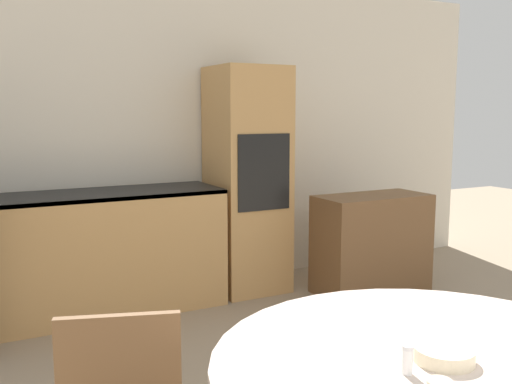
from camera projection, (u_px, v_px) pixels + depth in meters
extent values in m
cube|color=silver|center=(145.00, 135.00, 4.61)|extent=(6.82, 0.05, 2.60)
cube|color=tan|center=(13.00, 263.00, 3.94)|extent=(2.99, 0.60, 0.90)
cube|color=black|center=(9.00, 200.00, 3.88)|extent=(2.99, 0.60, 0.03)
cube|color=tan|center=(247.00, 180.00, 4.71)|extent=(0.57, 0.58, 1.85)
cube|color=black|center=(264.00, 172.00, 4.44)|extent=(0.45, 0.01, 0.60)
cube|color=brown|center=(372.00, 243.00, 4.71)|extent=(0.95, 0.45, 0.81)
cylinder|color=beige|center=(446.00, 367.00, 1.74)|extent=(1.45, 1.45, 0.03)
cube|color=brown|center=(120.00, 382.00, 1.76)|extent=(0.37, 0.15, 0.43)
cylinder|color=beige|center=(444.00, 355.00, 1.74)|extent=(0.18, 0.18, 0.05)
cylinder|color=white|center=(407.00, 362.00, 1.65)|extent=(0.03, 0.03, 0.07)
cylinder|color=silver|center=(408.00, 347.00, 1.65)|extent=(0.03, 0.03, 0.01)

